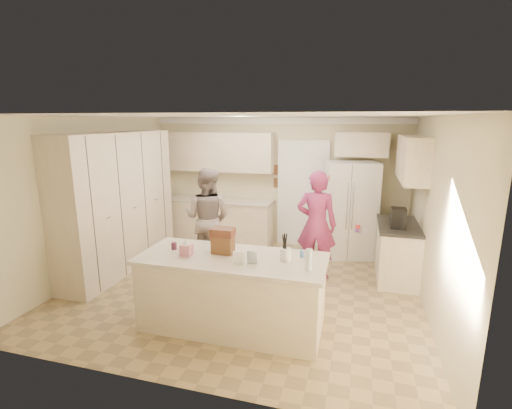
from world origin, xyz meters
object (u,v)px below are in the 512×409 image
(utensil_crock, at_px, (285,255))
(dollhouse_body, at_px, (223,244))
(coffee_maker, at_px, (398,218))
(tissue_box, at_px, (187,250))
(teen_boy, at_px, (207,218))
(refrigerator, at_px, (350,210))
(teen_girl, at_px, (316,225))
(island_base, at_px, (232,294))

(utensil_crock, height_order, dollhouse_body, dollhouse_body)
(coffee_maker, relative_size, dollhouse_body, 1.15)
(tissue_box, height_order, teen_boy, teen_boy)
(utensil_crock, height_order, tissue_box, utensil_crock)
(refrigerator, height_order, teen_boy, refrigerator)
(teen_boy, height_order, teen_girl, teen_girl)
(dollhouse_body, bearing_deg, island_base, -33.69)
(coffee_maker, relative_size, teen_girl, 0.17)
(refrigerator, xyz_separation_m, coffee_maker, (0.74, -1.08, 0.17))
(utensil_crock, distance_m, teen_boy, 2.44)
(refrigerator, bearing_deg, teen_girl, -125.71)
(teen_boy, bearing_deg, refrigerator, -149.47)
(tissue_box, bearing_deg, coffee_maker, 37.57)
(island_base, xyz_separation_m, utensil_crock, (0.65, 0.05, 0.56))
(island_base, height_order, teen_boy, teen_boy)
(refrigerator, xyz_separation_m, utensil_crock, (-0.66, -2.93, 0.10))
(coffee_maker, bearing_deg, dollhouse_body, -140.71)
(teen_boy, bearing_deg, island_base, 124.67)
(refrigerator, relative_size, dollhouse_body, 6.92)
(coffee_maker, height_order, island_base, coffee_maker)
(dollhouse_body, distance_m, teen_girl, 1.98)
(refrigerator, bearing_deg, utensil_crock, -115.18)
(island_base, xyz_separation_m, dollhouse_body, (-0.15, 0.10, 0.60))
(teen_girl, bearing_deg, coffee_maker, -175.81)
(tissue_box, relative_size, dollhouse_body, 0.54)
(island_base, bearing_deg, tissue_box, -169.70)
(island_base, relative_size, dollhouse_body, 8.46)
(tissue_box, bearing_deg, teen_boy, 105.46)
(coffee_maker, distance_m, island_base, 2.87)
(refrigerator, bearing_deg, tissue_box, -133.59)
(island_base, distance_m, tissue_box, 0.79)
(coffee_maker, height_order, dollhouse_body, coffee_maker)
(dollhouse_body, height_order, teen_girl, teen_girl)
(coffee_maker, height_order, teen_girl, teen_girl)
(utensil_crock, bearing_deg, dollhouse_body, 176.42)
(coffee_maker, relative_size, teen_boy, 0.17)
(island_base, distance_m, utensil_crock, 0.86)
(coffee_maker, distance_m, teen_girl, 1.25)
(refrigerator, xyz_separation_m, tissue_box, (-1.86, -3.08, 0.10))
(coffee_maker, height_order, teen_boy, teen_boy)
(coffee_maker, xyz_separation_m, utensil_crock, (-1.40, -1.85, -0.07))
(utensil_crock, height_order, teen_girl, teen_girl)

